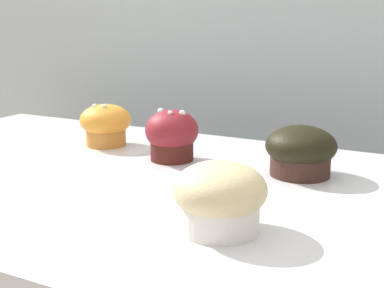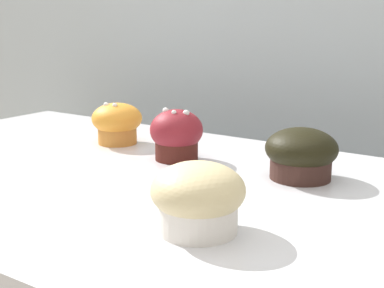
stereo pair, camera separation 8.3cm
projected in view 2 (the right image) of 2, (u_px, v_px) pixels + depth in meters
The scene contains 5 objects.
wall_back at pixel (271, 109), 1.33m from camera, with size 3.20×0.10×1.80m, color #A8B2B7.
muffin_front_center at pixel (117, 122), 1.02m from camera, with size 0.10×0.10×0.08m.
muffin_back_left at pixel (176, 135), 0.90m from camera, with size 0.09×0.09×0.09m.
muffin_back_right at pixel (301, 154), 0.79m from camera, with size 0.11×0.11×0.08m.
muffin_front_left at pixel (198, 197), 0.60m from camera, with size 0.11×0.11×0.08m.
Camera 2 is at (0.57, -0.60, 1.12)m, focal length 50.00 mm.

